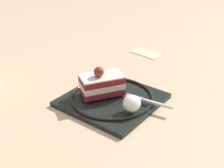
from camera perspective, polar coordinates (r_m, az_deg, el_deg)
ground_plane at (r=0.75m, az=-0.54°, el=-2.22°), size 2.40×2.40×0.00m
dessert_plate at (r=0.72m, az=-0.00°, el=-2.69°), size 0.24×0.24×0.02m
cake_slice at (r=0.71m, az=-1.72°, el=-0.03°), size 0.08×0.11×0.07m
whipped_cream_dollop at (r=0.66m, az=3.60°, el=-3.51°), size 0.04×0.04×0.03m
fork at (r=0.70m, az=6.39°, el=-3.06°), size 0.11×0.05×0.00m
folded_napkin at (r=0.99m, az=6.30°, el=5.63°), size 0.10×0.06×0.00m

